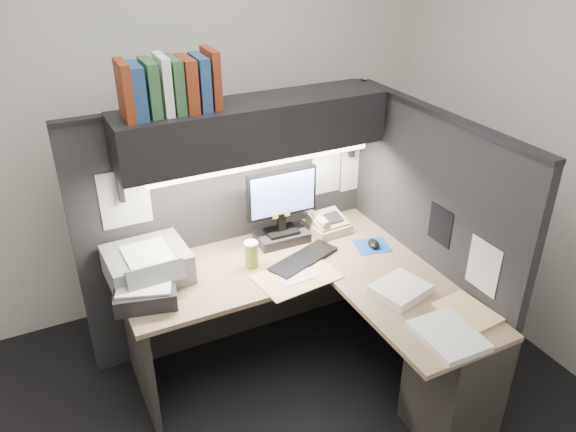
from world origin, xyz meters
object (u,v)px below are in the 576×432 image
object	(u,v)px
desk	(360,338)
notebook_stack	(146,293)
coffee_cup	(251,255)
printer	(147,264)
overhead_shelf	(253,127)
monitor	(282,214)
keyboard	(303,259)
telephone	(327,224)

from	to	relation	value
desk	notebook_stack	bearing A→B (deg)	155.18
coffee_cup	printer	xyz separation A→B (m)	(-0.57, 0.15, 0.01)
overhead_shelf	printer	size ratio (longest dim) A/B	3.51
monitor	coffee_cup	distance (m)	0.35
coffee_cup	printer	world-z (taller)	printer
monitor	printer	bearing A→B (deg)	-176.90
monitor	notebook_stack	world-z (taller)	monitor
printer	notebook_stack	bearing A→B (deg)	-109.57
printer	overhead_shelf	bearing A→B (deg)	2.35
desk	keyboard	distance (m)	0.56
desk	overhead_shelf	size ratio (longest dim) A/B	1.10
monitor	overhead_shelf	bearing A→B (deg)	172.53
overhead_shelf	monitor	world-z (taller)	overhead_shelf
keyboard	coffee_cup	distance (m)	0.32
monitor	keyboard	world-z (taller)	monitor
monitor	telephone	distance (m)	0.35
desk	printer	distance (m)	1.27
keyboard	telephone	size ratio (longest dim) A/B	1.86
overhead_shelf	notebook_stack	xyz separation A→B (m)	(-0.75, -0.26, -0.72)
telephone	monitor	bearing A→B (deg)	174.75
overhead_shelf	coffee_cup	xyz separation A→B (m)	(-0.12, -0.20, -0.70)
coffee_cup	desk	bearing A→B (deg)	-52.83
desk	telephone	distance (m)	0.82
coffee_cup	notebook_stack	xyz separation A→B (m)	(-0.64, -0.06, -0.03)
telephone	printer	distance (m)	1.18
coffee_cup	monitor	bearing A→B (deg)	31.82
keyboard	telephone	distance (m)	0.41
keyboard	printer	size ratio (longest dim) A/B	1.04
keyboard	notebook_stack	size ratio (longest dim) A/B	1.44
telephone	notebook_stack	xyz separation A→B (m)	(-1.24, -0.23, -0.00)
overhead_shelf	monitor	size ratio (longest dim) A/B	3.19
keyboard	desk	bearing A→B (deg)	-95.56
desk	overhead_shelf	distance (m)	1.33
keyboard	printer	xyz separation A→B (m)	(-0.87, 0.24, 0.08)
notebook_stack	overhead_shelf	bearing A→B (deg)	19.30
coffee_cup	printer	bearing A→B (deg)	165.54
notebook_stack	printer	bearing A→B (deg)	72.54
printer	notebook_stack	size ratio (longest dim) A/B	1.38
overhead_shelf	telephone	size ratio (longest dim) A/B	6.25
notebook_stack	keyboard	bearing A→B (deg)	-1.59
telephone	coffee_cup	xyz separation A→B (m)	(-0.61, -0.17, 0.03)
overhead_shelf	desk	bearing A→B (deg)	-68.21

